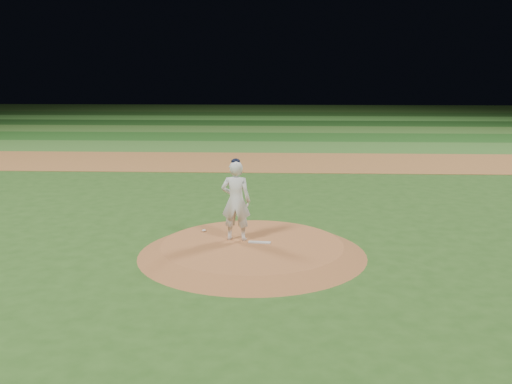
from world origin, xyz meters
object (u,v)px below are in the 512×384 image
at_px(pitchers_mound, 252,249).
at_px(pitching_rubber, 260,242).
at_px(pitcher_on_mound, 236,200).
at_px(rosin_bag, 204,230).

xyz_separation_m(pitchers_mound, pitching_rubber, (0.17, 0.08, 0.14)).
bearing_deg(pitchers_mound, pitcher_on_mound, 141.99).
distance_m(pitching_rubber, rosin_bag, 1.74).
xyz_separation_m(pitchers_mound, rosin_bag, (-1.31, 1.00, 0.15)).
relative_size(pitchers_mound, pitcher_on_mound, 2.71).
bearing_deg(pitching_rubber, rosin_bag, 153.26).
bearing_deg(rosin_bag, pitchers_mound, -37.41).
relative_size(pitchers_mound, rosin_bag, 51.93).
bearing_deg(pitchers_mound, rosin_bag, 142.59).
xyz_separation_m(pitching_rubber, rosin_bag, (-1.48, 0.92, 0.02)).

